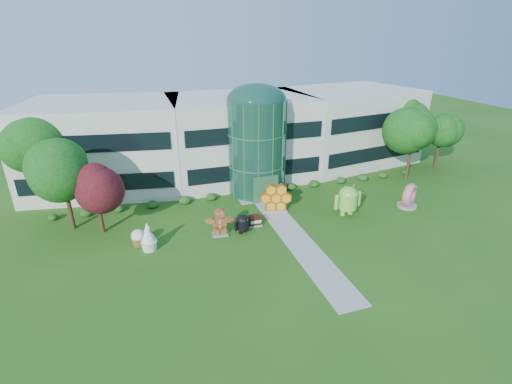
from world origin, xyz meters
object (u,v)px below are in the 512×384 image
object	(u,v)px
donut	(409,195)
android_black	(243,223)
android_green	(348,198)
gingerbread	(220,222)

from	to	relation	value
donut	android_black	bearing A→B (deg)	147.06
donut	android_green	bearing A→B (deg)	143.83
donut	gingerbread	bearing A→B (deg)	146.33
android_green	gingerbread	world-z (taller)	android_green
android_green	android_black	bearing A→B (deg)	179.93
android_black	gingerbread	world-z (taller)	gingerbread
android_green	donut	distance (m)	6.62
gingerbread	android_black	bearing A→B (deg)	1.45
android_green	donut	bearing A→B (deg)	-5.36
android_black	gingerbread	size ratio (longest dim) A/B	0.73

